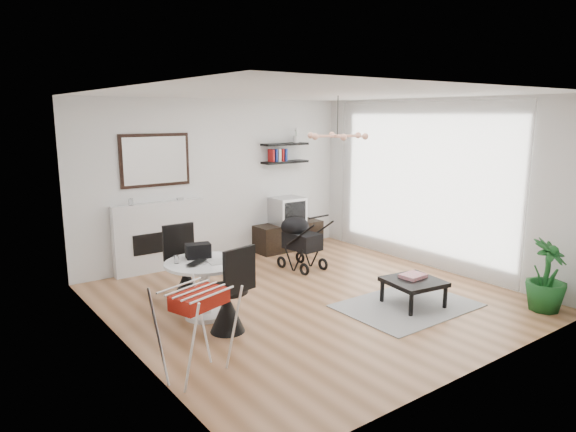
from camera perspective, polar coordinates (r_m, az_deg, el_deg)
floor at (r=7.04m, az=2.52°, el=-9.12°), size 5.00×5.00×0.00m
ceiling at (r=6.60m, az=2.72°, el=13.42°), size 5.00×5.00×0.00m
wall_back at (r=8.75m, az=-7.76°, el=3.93°), size 5.00×0.00×5.00m
wall_left at (r=5.49m, az=-18.10°, el=-0.84°), size 0.00×5.00×5.00m
wall_right at (r=8.47m, az=15.90°, el=3.37°), size 0.00×5.00×5.00m
sheer_curtain at (r=8.52m, az=14.43°, el=3.48°), size 0.04×3.60×2.60m
fireplace at (r=8.33m, az=-14.03°, el=-1.31°), size 1.50×0.17×2.16m
shelf_lower at (r=9.31m, az=-0.34°, el=6.02°), size 0.90×0.25×0.04m
shelf_upper at (r=9.28m, az=-0.34°, el=7.98°), size 0.90×0.25×0.04m
pendant_lamp at (r=7.29m, az=5.50°, el=8.85°), size 0.90×0.90×0.10m
tv_console at (r=9.44m, az=0.06°, el=-2.25°), size 1.30×0.46×0.49m
crt_tv at (r=9.32m, az=-0.06°, el=0.62°), size 0.55×0.48×0.48m
dining_table at (r=6.36m, az=-9.22°, el=-7.09°), size 0.96×0.96×0.70m
laptop at (r=6.18m, az=-9.78°, el=-5.22°), size 0.37×0.33×0.02m
black_bag at (r=6.45m, az=-9.95°, el=-3.82°), size 0.34×0.25×0.18m
newspaper at (r=6.27m, az=-7.49°, el=-4.98°), size 0.35×0.30×0.01m
drinking_glass at (r=6.28m, az=-12.29°, el=-4.71°), size 0.06×0.06×0.10m
chair_far at (r=7.01m, az=-11.30°, el=-6.66°), size 0.48×0.49×1.01m
chair_near at (r=5.94m, az=-6.64°, el=-9.79°), size 0.51×0.53×1.03m
drying_rack at (r=4.98m, az=-10.08°, el=-12.43°), size 0.73×0.70×0.88m
stroller at (r=8.27m, az=1.34°, el=-3.10°), size 0.54×0.79×0.93m
rug at (r=6.94m, az=13.08°, el=-9.66°), size 1.71×1.24×0.01m
coffee_table at (r=6.88m, az=13.79°, el=-7.19°), size 0.75×0.75×0.34m
magazines at (r=6.95m, az=13.72°, el=-6.47°), size 0.33×0.26×0.04m
potted_plant at (r=7.26m, az=26.82°, el=-5.95°), size 0.58×0.58×0.91m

